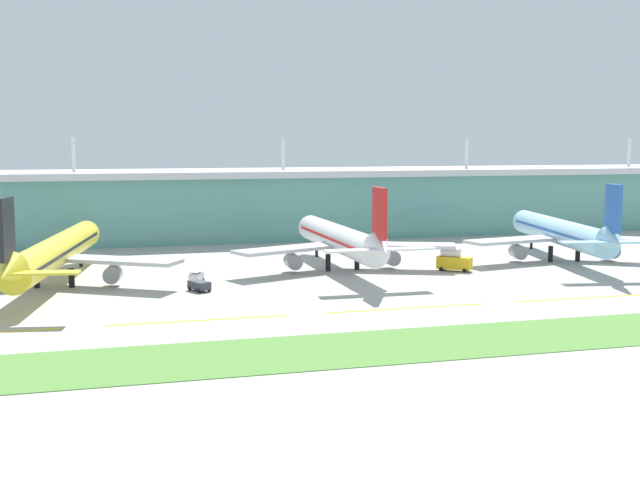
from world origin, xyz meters
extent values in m
plane|color=#A8A59E|center=(0.00, 0.00, 0.00)|extent=(600.00, 600.00, 0.00)
cube|color=#5B9E93|center=(0.00, 104.30, 8.73)|extent=(280.00, 28.00, 17.46)
cube|color=silver|center=(0.00, 104.30, 18.36)|extent=(288.00, 34.00, 1.80)
cylinder|color=silver|center=(-56.00, 98.70, 23.76)|extent=(0.90, 0.90, 9.00)
cylinder|color=silver|center=(0.00, 98.70, 23.76)|extent=(0.90, 0.90, 9.00)
cylinder|color=silver|center=(56.00, 98.70, 23.76)|extent=(0.90, 0.90, 9.00)
cylinder|color=silver|center=(112.00, 98.70, 23.76)|extent=(0.90, 0.90, 9.00)
cylinder|color=yellow|center=(-58.76, 36.87, 6.50)|extent=(16.63, 60.95, 5.80)
cone|color=yellow|center=(-52.94, 68.80, 6.50)|extent=(6.14, 4.92, 5.51)
cone|color=yellow|center=(-64.76, 3.97, 7.70)|extent=(6.04, 7.40, 5.72)
cube|color=black|center=(-64.58, 4.95, 14.15)|extent=(1.84, 6.42, 9.50)
cube|color=yellow|center=(-59.26, 3.47, 7.50)|extent=(10.41, 4.94, 0.36)
cube|color=#B7BABF|center=(-47.75, 30.37, 5.20)|extent=(23.92, 18.58, 0.70)
cylinder|color=gray|center=(-48.67, 32.00, 2.40)|extent=(3.96, 5.00, 3.20)
cylinder|color=black|center=(-54.66, 59.34, 1.80)|extent=(0.70, 0.70, 3.60)
cylinder|color=black|center=(-62.44, 34.50, 1.80)|extent=(1.10, 1.10, 3.60)
cylinder|color=black|center=(-56.15, 33.35, 1.80)|extent=(1.10, 1.10, 3.60)
cube|color=black|center=(-58.76, 36.87, 6.90)|extent=(15.58, 54.97, 0.60)
cylinder|color=white|center=(-1.17, 41.90, 6.50)|extent=(6.28, 48.82, 5.80)
cone|color=white|center=(-0.91, 68.28, 6.50)|extent=(5.55, 4.05, 5.51)
cone|color=white|center=(-1.44, 14.51, 7.70)|extent=(4.99, 6.68, 5.72)
cube|color=red|center=(-1.43, 15.51, 14.15)|extent=(0.76, 6.41, 9.50)
cube|color=white|center=(-6.93, 15.07, 7.50)|extent=(10.03, 3.30, 0.36)
cube|color=white|center=(4.07, 14.96, 7.50)|extent=(10.03, 3.30, 0.36)
cube|color=#B7BABF|center=(-13.21, 37.59, 5.20)|extent=(24.82, 15.10, 0.70)
cylinder|color=gray|center=(-11.99, 39.02, 2.40)|extent=(3.24, 4.53, 3.20)
cube|color=#B7BABF|center=(10.79, 37.35, 5.20)|extent=(24.77, 15.49, 0.70)
cylinder|color=gray|center=(9.60, 38.81, 2.40)|extent=(3.24, 4.53, 3.20)
cylinder|color=black|center=(-0.99, 60.18, 1.80)|extent=(0.70, 0.70, 3.60)
cylinder|color=black|center=(-4.40, 38.93, 1.80)|extent=(1.10, 1.10, 3.60)
cylinder|color=black|center=(2.00, 38.86, 1.80)|extent=(1.10, 1.10, 3.60)
cube|color=red|center=(-1.17, 41.90, 6.90)|extent=(6.27, 43.95, 0.60)
cylinder|color=#9ED1EA|center=(51.95, 40.76, 6.50)|extent=(15.37, 51.13, 5.80)
cone|color=#9ED1EA|center=(57.17, 67.74, 6.50)|extent=(6.17, 4.97, 5.51)
cone|color=#9ED1EA|center=(46.54, 12.80, 7.70)|extent=(6.10, 7.44, 5.72)
cube|color=#2D5BB7|center=(46.73, 13.78, 14.15)|extent=(1.90, 6.42, 9.50)
cube|color=#9ED1EA|center=(41.24, 14.34, 7.50)|extent=(10.43, 5.04, 0.36)
cube|color=#9ED1EA|center=(52.04, 12.25, 7.50)|extent=(10.43, 5.04, 0.36)
cube|color=#B7BABF|center=(39.33, 38.70, 5.20)|extent=(24.86, 11.28, 0.70)
cylinder|color=gray|center=(40.78, 39.89, 2.40)|extent=(4.00, 5.03, 3.20)
cube|color=#B7BABF|center=(62.89, 34.14, 5.20)|extent=(23.84, 18.76, 0.70)
cylinder|color=gray|center=(61.99, 35.79, 2.40)|extent=(4.00, 5.03, 3.20)
cylinder|color=black|center=(55.58, 59.53, 1.80)|extent=(0.70, 0.70, 3.60)
cylinder|color=black|center=(48.24, 38.43, 1.80)|extent=(1.10, 1.10, 3.60)
cylinder|color=black|center=(54.52, 37.21, 1.80)|extent=(1.10, 1.10, 3.60)
cube|color=#2D5BB7|center=(51.95, 40.76, 6.90)|extent=(14.44, 46.14, 0.60)
cube|color=yellow|center=(-37.00, -2.13, 0.02)|extent=(28.00, 0.70, 0.04)
cube|color=yellow|center=(-3.00, -2.13, 0.02)|extent=(28.00, 0.70, 0.04)
cube|color=yellow|center=(31.00, -2.13, 0.02)|extent=(28.00, 0.70, 0.04)
cube|color=#518438|center=(0.00, -24.99, 0.05)|extent=(300.00, 18.00, 0.10)
cube|color=gold|center=(21.32, 31.81, 1.75)|extent=(7.17, 6.65, 2.60)
cylinder|color=silver|center=(20.71, 32.33, 3.95)|extent=(4.34, 4.12, 2.00)
cylinder|color=black|center=(24.00, 31.07, 0.45)|extent=(0.91, 0.85, 0.90)
cylinder|color=black|center=(22.48, 29.29, 0.45)|extent=(0.91, 0.85, 0.90)
cylinder|color=black|center=(20.16, 34.34, 0.45)|extent=(0.91, 0.85, 0.90)
cylinder|color=black|center=(18.65, 32.56, 0.45)|extent=(0.91, 0.85, 0.90)
cube|color=silver|center=(-33.11, 30.93, 1.25)|extent=(3.32, 4.02, 1.60)
cube|color=silver|center=(-33.11, 30.93, 2.40)|extent=(3.14, 3.71, 0.16)
cylinder|color=black|center=(-33.21, 32.43, 0.45)|extent=(0.74, 0.96, 0.90)
cylinder|color=black|center=(-31.79, 31.64, 0.45)|extent=(0.74, 0.96, 0.90)
cylinder|color=black|center=(-34.43, 30.22, 0.45)|extent=(0.74, 0.96, 0.90)
cylinder|color=black|center=(-33.01, 29.44, 0.45)|extent=(0.74, 0.96, 0.90)
cube|color=#333842|center=(-33.63, 22.82, 1.15)|extent=(4.05, 5.00, 1.40)
cylinder|color=black|center=(-32.00, 21.89, 0.45)|extent=(0.70, 0.96, 0.90)
cylinder|color=black|center=(-33.95, 20.97, 0.45)|extent=(0.70, 0.96, 0.90)
cylinder|color=black|center=(-33.32, 24.68, 0.45)|extent=(0.70, 0.96, 0.90)
cylinder|color=black|center=(-35.27, 23.75, 0.45)|extent=(0.70, 0.96, 0.90)
camera|label=1|loc=(-52.66, -126.04, 27.19)|focal=46.28mm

